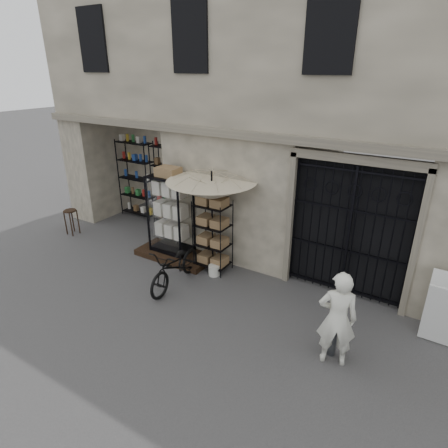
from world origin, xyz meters
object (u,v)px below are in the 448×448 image
Objects in this scene: wooden_stool at (72,221)px; easel_sign at (443,311)px; wire_rack at (213,237)px; steel_bollard at (333,336)px; white_bucket at (214,270)px; shopkeeper at (331,360)px; market_umbrella at (212,185)px; display_cabinet at (171,218)px; bicycle at (177,285)px.

easel_sign is at bearing 1.98° from wooden_stool.
wire_rack reaches higher than steel_bollard.
white_bucket is 0.21× the size of easel_sign.
wooden_stool is 0.44× the size of shopkeeper.
easel_sign is (4.91, -0.14, -1.47)m from market_umbrella.
bicycle is at bearing -65.71° from display_cabinet.
display_cabinet is 1.31m from wire_rack.
white_bucket is 3.39m from steel_bollard.
steel_bollard is at bearing -29.26° from wire_rack.
display_cabinet is 6.18m from easel_sign.
white_bucket reaches higher than shopkeeper.
market_umbrella is 1.72× the size of shopkeeper.
steel_bollard is at bearing -20.33° from white_bucket.
shopkeeper is at bearing -25.08° from market_umbrella.
steel_bollard is 0.42m from shopkeeper.
market_umbrella is at bearing 123.19° from wire_rack.
wire_rack is at bearing 157.13° from steel_bollard.
steel_bollard is 0.62× the size of easel_sign.
market_umbrella is 3.93× the size of wooden_stool.
display_cabinet is at bearing -36.47° from shopkeeper.
market_umbrella is 2.40m from bicycle.
easel_sign is at bearing -19.10° from display_cabinet.
bicycle is at bearing -25.51° from shopkeeper.
market_umbrella is 4.08m from steel_bollard.
white_bucket is at bearing 2.09° from wooden_stool.
wooden_stool is (-4.64, -0.47, -1.72)m from market_umbrella.
wire_rack is at bearing -50.41° from market_umbrella.
easel_sign is at bearing -152.32° from shopkeeper.
display_cabinet is 5.08m from shopkeeper.
display_cabinet reaches higher than steel_bollard.
white_bucket is at bearing 159.67° from steel_bollard.
shopkeeper is (3.71, -0.52, 0.00)m from bicycle.
wire_rack is (1.30, -0.05, -0.18)m from display_cabinet.
wire_rack is 2.28× the size of steel_bollard.
shopkeeper is 1.38× the size of easel_sign.
shopkeeper is (0.06, -0.15, -0.39)m from steel_bollard.
wire_rack is 1.39m from bicycle.
display_cabinet is 4.91m from steel_bollard.
bicycle reaches higher than white_bucket.
easel_sign is (1.46, 1.48, 0.64)m from shopkeeper.
display_cabinet is 1.76m from white_bucket.
bicycle is (-0.49, -0.80, -0.13)m from white_bucket.
bicycle is 2.45× the size of wooden_stool.
steel_bollard is (3.39, -1.46, -1.73)m from market_umbrella.
steel_bollard is (3.66, -0.37, 0.39)m from bicycle.
wire_rack is at bearing -20.00° from display_cabinet.
steel_bollard reaches higher than shopkeeper.
easel_sign is (4.87, -0.09, -0.22)m from wire_rack.
bicycle is at bearing -121.38° from white_bucket.
wooden_stool is 0.60× the size of easel_sign.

